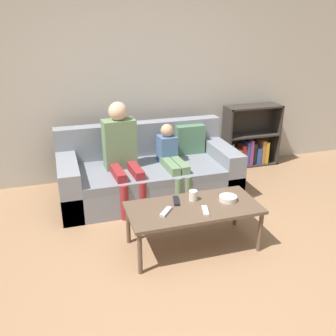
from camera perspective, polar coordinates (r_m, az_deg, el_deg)
The scene contains 12 objects.
ground_plane at distance 3.21m, azimuth 6.39°, elevation -16.68°, with size 22.00×22.00×0.00m, color #997251.
wall_back at distance 4.86m, azimuth -4.52°, elevation 13.71°, with size 12.00×0.06×2.60m.
couch at distance 4.47m, azimuth -3.02°, elevation -0.85°, with size 2.05×0.96×0.81m.
bookshelf at distance 5.49m, azimuth 12.20°, elevation 3.81°, with size 0.79×0.28×0.86m.
coffee_table at distance 3.40m, azimuth 3.89°, elevation -6.43°, with size 1.19×0.56×0.42m.
person_adult at distance 4.18m, azimuth -7.10°, elevation 3.06°, with size 0.37×0.67×1.15m.
person_child at distance 4.30m, azimuth 0.62°, elevation 1.27°, with size 0.23×0.66×0.85m.
cup_near at distance 3.47m, azimuth 3.84°, elevation -4.19°, with size 0.08×0.08×0.10m.
tv_remote_0 at distance 3.45m, azimuth 1.26°, elevation -5.02°, with size 0.09×0.18×0.02m.
tv_remote_1 at distance 3.29m, azimuth 5.71°, elevation -6.51°, with size 0.09×0.18×0.02m.
tv_remote_2 at distance 3.27m, azimuth -0.31°, elevation -6.67°, with size 0.15×0.16×0.02m.
snack_bowl at distance 3.51m, azimuth 9.14°, elevation -4.59°, with size 0.16×0.16×0.05m.
Camera 1 is at (-1.06, -2.27, 2.00)m, focal length 40.00 mm.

